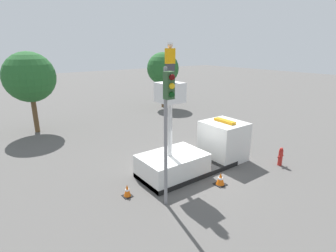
{
  "coord_description": "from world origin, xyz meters",
  "views": [
    {
      "loc": [
        -8.41,
        -9.57,
        6.37
      ],
      "look_at": [
        -1.98,
        -0.88,
        3.08
      ],
      "focal_mm": 28.0,
      "sensor_mm": 36.0,
      "label": 1
    }
  ],
  "objects_px": {
    "worker": "(170,63)",
    "traffic_cone_rear": "(127,191)",
    "tree_left_bg": "(163,69)",
    "tree_right_bg": "(30,77)",
    "bucket_truck": "(199,151)",
    "traffic_cone_curbside": "(220,179)",
    "traffic_light_pole": "(168,112)",
    "fire_hydrant": "(280,157)"
  },
  "relations": [
    {
      "from": "worker",
      "to": "tree_left_bg",
      "type": "xyz_separation_m",
      "value": [
        9.16,
        13.43,
        -1.55
      ]
    },
    {
      "from": "fire_hydrant",
      "to": "tree_left_bg",
      "type": "height_order",
      "value": "tree_left_bg"
    },
    {
      "from": "bucket_truck",
      "to": "traffic_light_pole",
      "type": "distance_m",
      "value": 5.01
    },
    {
      "from": "traffic_cone_rear",
      "to": "tree_left_bg",
      "type": "height_order",
      "value": "tree_left_bg"
    },
    {
      "from": "traffic_cone_rear",
      "to": "traffic_cone_curbside",
      "type": "height_order",
      "value": "traffic_cone_curbside"
    },
    {
      "from": "bucket_truck",
      "to": "tree_right_bg",
      "type": "distance_m",
      "value": 13.8
    },
    {
      "from": "traffic_light_pole",
      "to": "traffic_cone_rear",
      "type": "height_order",
      "value": "traffic_light_pole"
    },
    {
      "from": "traffic_cone_curbside",
      "to": "bucket_truck",
      "type": "bearing_deg",
      "value": 76.94
    },
    {
      "from": "traffic_light_pole",
      "to": "tree_left_bg",
      "type": "xyz_separation_m",
      "value": [
        10.68,
        15.32,
        0.12
      ]
    },
    {
      "from": "fire_hydrant",
      "to": "traffic_cone_rear",
      "type": "xyz_separation_m",
      "value": [
        -8.37,
        2.22,
        -0.24
      ]
    },
    {
      "from": "worker",
      "to": "fire_hydrant",
      "type": "relative_size",
      "value": 1.67
    },
    {
      "from": "worker",
      "to": "fire_hydrant",
      "type": "distance_m",
      "value": 8.16
    },
    {
      "from": "tree_left_bg",
      "to": "traffic_cone_rear",
      "type": "bearing_deg",
      "value": -130.51
    },
    {
      "from": "traffic_cone_curbside",
      "to": "tree_right_bg",
      "type": "xyz_separation_m",
      "value": [
        -5.33,
        14.12,
        3.91
      ]
    },
    {
      "from": "worker",
      "to": "traffic_cone_rear",
      "type": "height_order",
      "value": "worker"
    },
    {
      "from": "worker",
      "to": "traffic_cone_curbside",
      "type": "relative_size",
      "value": 2.87
    },
    {
      "from": "tree_right_bg",
      "to": "tree_left_bg",
      "type": "bearing_deg",
      "value": 5.92
    },
    {
      "from": "bucket_truck",
      "to": "worker",
      "type": "distance_m",
      "value": 5.11
    },
    {
      "from": "traffic_cone_rear",
      "to": "tree_right_bg",
      "type": "height_order",
      "value": "tree_right_bg"
    },
    {
      "from": "traffic_cone_curbside",
      "to": "tree_right_bg",
      "type": "relative_size",
      "value": 0.1
    },
    {
      "from": "traffic_light_pole",
      "to": "traffic_cone_curbside",
      "type": "distance_m",
      "value": 4.8
    },
    {
      "from": "traffic_cone_rear",
      "to": "traffic_cone_curbside",
      "type": "distance_m",
      "value": 4.43
    },
    {
      "from": "worker",
      "to": "tree_left_bg",
      "type": "relative_size",
      "value": 0.3
    },
    {
      "from": "traffic_cone_curbside",
      "to": "traffic_cone_rear",
      "type": "bearing_deg",
      "value": 156.91
    },
    {
      "from": "traffic_light_pole",
      "to": "traffic_cone_curbside",
      "type": "relative_size",
      "value": 9.3
    },
    {
      "from": "worker",
      "to": "traffic_cone_rear",
      "type": "xyz_separation_m",
      "value": [
        -2.57,
        -0.29,
        -5.4
      ]
    },
    {
      "from": "fire_hydrant",
      "to": "tree_left_bg",
      "type": "xyz_separation_m",
      "value": [
        3.36,
        15.95,
        3.61
      ]
    },
    {
      "from": "worker",
      "to": "traffic_cone_curbside",
      "type": "height_order",
      "value": "worker"
    },
    {
      "from": "worker",
      "to": "tree_left_bg",
      "type": "height_order",
      "value": "worker"
    },
    {
      "from": "traffic_cone_rear",
      "to": "traffic_cone_curbside",
      "type": "xyz_separation_m",
      "value": [
        4.08,
        -1.74,
        0.01
      ]
    },
    {
      "from": "worker",
      "to": "traffic_light_pole",
      "type": "distance_m",
      "value": 2.95
    },
    {
      "from": "traffic_light_pole",
      "to": "fire_hydrant",
      "type": "distance_m",
      "value": 8.14
    },
    {
      "from": "bucket_truck",
      "to": "traffic_cone_curbside",
      "type": "relative_size",
      "value": 10.55
    },
    {
      "from": "traffic_cone_rear",
      "to": "traffic_light_pole",
      "type": "bearing_deg",
      "value": -56.78
    },
    {
      "from": "worker",
      "to": "traffic_cone_rear",
      "type": "distance_m",
      "value": 5.99
    },
    {
      "from": "tree_right_bg",
      "to": "traffic_light_pole",
      "type": "bearing_deg",
      "value": -80.64
    },
    {
      "from": "worker",
      "to": "traffic_cone_rear",
      "type": "bearing_deg",
      "value": -173.47
    },
    {
      "from": "tree_right_bg",
      "to": "bucket_truck",
      "type": "bearing_deg",
      "value": -64.35
    },
    {
      "from": "bucket_truck",
      "to": "traffic_cone_rear",
      "type": "relative_size",
      "value": 11.09
    },
    {
      "from": "tree_left_bg",
      "to": "tree_right_bg",
      "type": "relative_size",
      "value": 0.96
    },
    {
      "from": "bucket_truck",
      "to": "tree_left_bg",
      "type": "bearing_deg",
      "value": 61.87
    },
    {
      "from": "bucket_truck",
      "to": "tree_right_bg",
      "type": "xyz_separation_m",
      "value": [
        -5.81,
        12.09,
        3.24
      ]
    }
  ]
}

